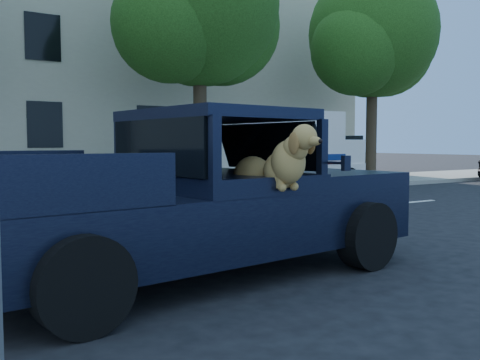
% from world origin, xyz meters
% --- Properties ---
extents(ground, '(120.00, 120.00, 0.00)m').
position_xyz_m(ground, '(0.00, 0.00, 0.00)').
color(ground, black).
rests_on(ground, ground).
extents(far_sidewalk, '(60.00, 4.00, 0.15)m').
position_xyz_m(far_sidewalk, '(0.00, 9.20, 0.07)').
color(far_sidewalk, gray).
rests_on(far_sidewalk, ground).
extents(lane_stripes, '(21.60, 0.14, 0.01)m').
position_xyz_m(lane_stripes, '(2.00, 3.40, 0.01)').
color(lane_stripes, silver).
rests_on(lane_stripes, ground).
extents(street_tree_mid, '(6.00, 5.20, 8.60)m').
position_xyz_m(street_tree_mid, '(5.03, 9.62, 5.71)').
color(street_tree_mid, '#332619').
rests_on(street_tree_mid, ground).
extents(street_tree_right, '(6.00, 5.20, 8.60)m').
position_xyz_m(street_tree_right, '(13.03, 9.62, 5.71)').
color(street_tree_right, '#332619').
rests_on(street_tree_right, ground).
extents(building_main, '(26.00, 6.00, 9.00)m').
position_xyz_m(building_main, '(3.00, 16.50, 4.50)').
color(building_main, '#BCB69B').
rests_on(building_main, ground).
extents(pickup_truck, '(5.65, 2.98, 1.96)m').
position_xyz_m(pickup_truck, '(-0.63, -0.37, 0.66)').
color(pickup_truck, black).
rests_on(pickup_truck, ground).
extents(mail_truck, '(4.78, 2.60, 2.56)m').
position_xyz_m(mail_truck, '(7.18, 7.81, 1.12)').
color(mail_truck, silver).
rests_on(mail_truck, ground).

